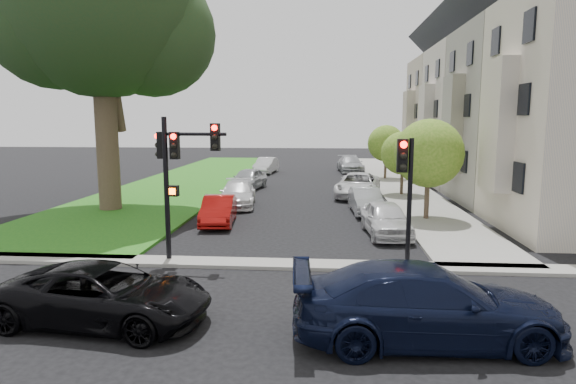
# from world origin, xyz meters

# --- Properties ---
(ground) EXTENTS (140.00, 140.00, 0.00)m
(ground) POSITION_xyz_m (0.00, 0.00, 0.00)
(ground) COLOR black
(ground) RESTS_ON ground
(grass_strip) EXTENTS (8.00, 44.00, 0.12)m
(grass_strip) POSITION_xyz_m (-9.00, 24.00, 0.06)
(grass_strip) COLOR #1B6218
(grass_strip) RESTS_ON ground
(sidewalk_right) EXTENTS (3.50, 44.00, 0.12)m
(sidewalk_right) POSITION_xyz_m (6.75, 24.00, 0.06)
(sidewalk_right) COLOR gray
(sidewalk_right) RESTS_ON ground
(sidewalk_cross) EXTENTS (60.00, 1.00, 0.12)m
(sidewalk_cross) POSITION_xyz_m (0.00, 2.00, 0.06)
(sidewalk_cross) COLOR gray
(sidewalk_cross) RESTS_ON ground
(house_b) EXTENTS (7.70, 7.55, 15.97)m
(house_b) POSITION_xyz_m (12.45, 15.50, 6.93)
(house_b) COLOR gray
(house_b) RESTS_ON ground
(house_c) EXTENTS (7.70, 7.55, 15.97)m
(house_c) POSITION_xyz_m (12.45, 23.00, 6.93)
(house_c) COLOR #A5A5A5
(house_c) RESTS_ON ground
(house_d) EXTENTS (7.70, 7.55, 15.97)m
(house_d) POSITION_xyz_m (12.45, 30.50, 6.93)
(house_d) COLOR #B1ACA2
(house_d) RESTS_ON ground
(small_tree_a) EXTENTS (3.20, 3.20, 4.79)m
(small_tree_a) POSITION_xyz_m (6.20, 9.70, 3.19)
(small_tree_a) COLOR #3A2E23
(small_tree_a) RESTS_ON ground
(small_tree_b) EXTENTS (2.70, 2.70, 4.05)m
(small_tree_b) POSITION_xyz_m (6.20, 17.28, 2.69)
(small_tree_b) COLOR #3A2E23
(small_tree_b) RESTS_ON ground
(small_tree_c) EXTENTS (2.91, 2.91, 4.36)m
(small_tree_c) POSITION_xyz_m (6.20, 25.76, 2.90)
(small_tree_c) COLOR #3A2E23
(small_tree_c) RESTS_ON ground
(traffic_signal_main) EXTENTS (2.36, 0.61, 4.83)m
(traffic_signal_main) POSITION_xyz_m (-3.42, 2.23, 3.33)
(traffic_signal_main) COLOR black
(traffic_signal_main) RESTS_ON ground
(traffic_signal_secondary) EXTENTS (0.52, 0.42, 4.16)m
(traffic_signal_secondary) POSITION_xyz_m (3.95, 2.19, 2.90)
(traffic_signal_secondary) COLOR black
(traffic_signal_secondary) RESTS_ON ground
(car_cross_near) EXTENTS (5.19, 2.80, 1.38)m
(car_cross_near) POSITION_xyz_m (-3.70, -2.75, 0.69)
(car_cross_near) COLOR black
(car_cross_near) RESTS_ON ground
(car_cross_far) EXTENTS (5.88, 2.71, 1.67)m
(car_cross_far) POSITION_xyz_m (3.61, -3.12, 0.83)
(car_cross_far) COLOR black
(car_cross_far) RESTS_ON ground
(car_parked_0) EXTENTS (2.00, 4.25, 1.40)m
(car_parked_0) POSITION_xyz_m (3.93, 6.54, 0.70)
(car_parked_0) COLOR silver
(car_parked_0) RESTS_ON ground
(car_parked_1) EXTENTS (1.67, 4.06, 1.31)m
(car_parked_1) POSITION_xyz_m (3.49, 11.32, 0.65)
(car_parked_1) COLOR #999BA0
(car_parked_1) RESTS_ON ground
(car_parked_2) EXTENTS (3.30, 5.67, 1.49)m
(car_parked_2) POSITION_xyz_m (3.44, 16.67, 0.74)
(car_parked_2) COLOR silver
(car_parked_2) RESTS_ON ground
(car_parked_4) EXTENTS (2.53, 5.28, 1.48)m
(car_parked_4) POSITION_xyz_m (3.68, 31.18, 0.74)
(car_parked_4) COLOR #999BA0
(car_parked_4) RESTS_ON ground
(car_parked_5) EXTENTS (1.79, 4.06, 1.30)m
(car_parked_5) POSITION_xyz_m (-3.43, 8.15, 0.65)
(car_parked_5) COLOR maroon
(car_parked_5) RESTS_ON ground
(car_parked_6) EXTENTS (2.45, 4.90, 1.37)m
(car_parked_6) POSITION_xyz_m (-3.43, 12.87, 0.68)
(car_parked_6) COLOR silver
(car_parked_6) RESTS_ON ground
(car_parked_7) EXTENTS (2.44, 4.54, 1.47)m
(car_parked_7) POSITION_xyz_m (-3.88, 19.30, 0.73)
(car_parked_7) COLOR #999BA0
(car_parked_7) RESTS_ON ground
(car_parked_9) EXTENTS (1.97, 4.42, 1.41)m
(car_parked_9) POSITION_xyz_m (-3.93, 29.74, 0.71)
(car_parked_9) COLOR silver
(car_parked_9) RESTS_ON ground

